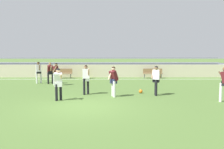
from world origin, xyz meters
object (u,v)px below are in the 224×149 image
Objects in this scene: bleacher_stand at (108,68)px; trash_bin at (86,74)px; player_dark_wide_right at (50,71)px; player_white_challenging at (156,78)px; bench_far_right at (153,72)px; player_white_pressing_high at (39,70)px; player_dark_dropping_back at (56,72)px; player_white_on_ball at (86,77)px; player_white_deep_cover at (58,82)px; bench_far_left at (62,72)px; player_dark_wide_left at (114,79)px; soccer_ball at (141,91)px; player_dark_trailing_run at (224,81)px.

bleacher_stand is 3.74m from trash_bin.
player_white_challenging is at bearing -33.20° from player_dark_wide_right.
bench_far_right is 10.23m from player_white_pressing_high.
trash_bin is at bearing 69.09° from player_dark_dropping_back.
player_white_on_ball is at bearing -83.43° from trash_bin.
player_white_pressing_high is (-3.03, 6.38, 0.05)m from player_white_deep_cover.
player_white_on_ball is at bearing -54.37° from player_dark_dropping_back.
bleacher_stand is 14.81× the size of player_dark_dropping_back.
bench_far_left is 1.09× the size of player_dark_wide_right.
bleacher_stand is at bearing 33.76° from bench_far_left.
bench_far_left is 10.05m from player_dark_wide_left.
player_dark_wide_left reaches higher than player_white_deep_cover.
player_white_on_ball is at bearing -123.25° from bench_far_right.
player_dark_wide_left is 1.00× the size of player_dark_wide_right.
bench_far_left is at bearing 96.75° from player_dark_dropping_back.
bleacher_stand reaches higher than player_white_deep_cover.
player_dark_wide_right is (-2.05, 6.09, 0.02)m from player_white_deep_cover.
player_dark_dropping_back is 0.98× the size of player_white_pressing_high.
soccer_ball is (-2.17, -7.82, -0.44)m from bench_far_right.
player_dark_wide_left is at bearing -170.72° from player_white_challenging.
trash_bin is at bearing -6.86° from bench_far_left.
player_dark_wide_left is 0.97× the size of player_white_on_ball.
bleacher_stand is 13.66× the size of bench_far_right.
player_white_pressing_high is at bearing 163.70° from player_dark_wide_right.
trash_bin is at bearing -177.58° from bench_far_right.
player_dark_wide_right is 0.97× the size of player_white_pressing_high.
bench_far_left is at bearing 173.14° from trash_bin.
bench_far_right is 9.67m from player_dark_wide_left.
player_white_challenging is 1.01× the size of player_dark_dropping_back.
bleacher_stand reaches higher than bench_far_right.
bench_far_right is 1.05× the size of player_white_on_ball.
bench_far_right is 9.81m from player_white_on_ball.
player_dark_wide_left is at bearing -42.96° from player_white_pressing_high.
player_dark_wide_left is 2.13m from soccer_ball.
bench_far_right is 8.61m from player_white_challenging.
player_white_challenging is 8.63m from player_dark_wide_right.
player_white_on_ball reaches higher than player_dark_wide_left.
bench_far_left is 3.78m from player_dark_wide_right.
bleacher_stand is 14.25m from player_dark_trailing_run.
trash_bin is 4.24m from player_dark_wide_right.
player_white_on_ball is 1.03× the size of player_dark_wide_right.
trash_bin is 8.61m from soccer_ball.
player_white_on_ball is 5.50m from player_dark_wide_right.
player_dark_trailing_run is (3.00, -1.67, 0.04)m from player_white_challenging.
player_white_on_ball reaches higher than player_white_deep_cover.
bench_far_right is at bearing 19.85° from player_white_pressing_high.
bench_far_right is 1.10× the size of player_white_deep_cover.
soccer_ball is at bearing 139.18° from player_white_challenging.
bench_far_left is 2.22m from trash_bin.
bleacher_stand reaches higher than player_dark_trailing_run.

